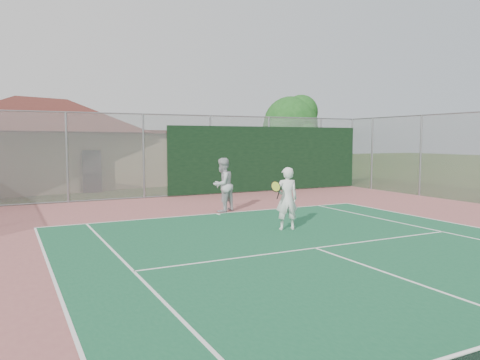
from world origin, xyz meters
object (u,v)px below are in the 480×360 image
object	(u,v)px
tree	(292,125)
player_grey_back	(223,185)
player_white_front	(286,199)
clubhouse	(41,135)

from	to	relation	value
tree	player_grey_back	xyz separation A→B (m)	(-7.71, -7.56, -2.31)
player_white_front	player_grey_back	world-z (taller)	player_grey_back
player_white_front	player_grey_back	size ratio (longest dim) A/B	0.93
clubhouse	player_grey_back	distance (m)	12.80
clubhouse	player_white_front	distance (m)	16.29
clubhouse	player_white_front	bearing A→B (deg)	-84.49
player_white_front	clubhouse	bearing A→B (deg)	-58.16
clubhouse	tree	size ratio (longest dim) A/B	2.81
player_white_front	player_grey_back	bearing A→B (deg)	-72.97
tree	player_grey_back	world-z (taller)	tree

